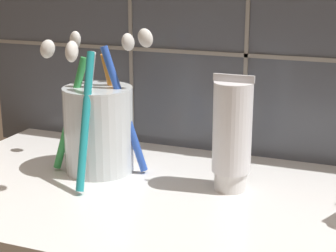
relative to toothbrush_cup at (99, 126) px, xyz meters
The scene contains 4 objects.
sink_counter 15.25cm from the toothbrush_cup, 15.27° to the right, with size 64.26×32.54×2.00cm, color white.
tile_wall_backsplash 22.28cm from the toothbrush_cup, 44.26° to the left, with size 74.26×1.72×40.17cm.
toothbrush_cup is the anchor object (origin of this frame).
toothpaste_tube 16.54cm from the toothbrush_cup, ahead, with size 4.52×4.30×13.07cm.
Camera 1 is at (18.34, -53.53, 26.30)cm, focal length 60.00 mm.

